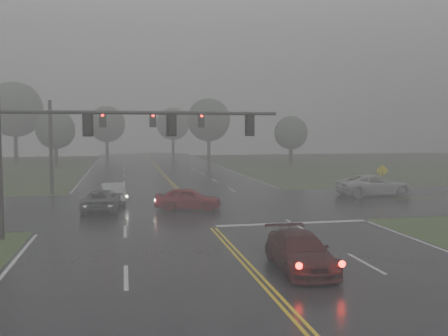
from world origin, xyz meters
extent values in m
cube|color=black|center=(0.00, 20.00, 0.00)|extent=(18.00, 160.00, 0.02)
cube|color=black|center=(0.00, 22.00, 0.00)|extent=(120.00, 14.00, 0.02)
cube|color=silver|center=(4.50, 14.40, 0.00)|extent=(8.50, 0.50, 0.01)
imported|color=#390A0C|center=(1.76, 5.75, 0.00)|extent=(2.09, 4.69, 1.34)
imported|color=maroon|center=(-0.50, 20.19, 0.00)|extent=(4.52, 2.81, 1.44)
imported|color=#ABAEB3|center=(-5.29, 24.19, 0.00)|extent=(1.84, 4.52, 1.46)
imported|color=#4E4F54|center=(-5.91, 21.13, 0.00)|extent=(2.51, 4.91, 1.33)
imported|color=silver|center=(14.59, 24.14, 0.00)|extent=(5.94, 2.83, 1.64)
cylinder|color=black|center=(-3.50, 13.47, 5.95)|extent=(13.39, 0.17, 0.17)
cube|color=black|center=(-6.18, 13.47, 5.39)|extent=(0.32, 0.26, 0.98)
cube|color=black|center=(-6.18, 13.62, 5.39)|extent=(0.52, 0.03, 1.17)
cube|color=black|center=(-2.16, 13.47, 5.39)|extent=(0.32, 0.26, 0.98)
cube|color=black|center=(-2.16, 13.62, 5.39)|extent=(0.52, 0.03, 1.17)
cube|color=black|center=(1.85, 13.47, 5.39)|extent=(0.32, 0.26, 0.98)
cube|color=black|center=(1.85, 13.62, 5.39)|extent=(0.52, 0.03, 1.17)
cylinder|color=black|center=(-10.20, 30.52, 3.75)|extent=(0.29, 0.29, 7.49)
cylinder|color=black|center=(-10.20, 30.52, 6.66)|extent=(0.19, 0.19, 0.83)
cylinder|color=black|center=(-3.43, 30.52, 6.61)|extent=(13.53, 0.19, 0.19)
cube|color=black|center=(-6.14, 30.52, 5.98)|extent=(0.35, 0.29, 1.09)
cube|color=black|center=(-6.14, 30.69, 5.98)|extent=(0.57, 0.03, 1.30)
cylinder|color=#FF0C05|center=(-6.14, 30.35, 6.33)|extent=(0.23, 0.06, 0.23)
cube|color=black|center=(-2.08, 30.52, 5.98)|extent=(0.35, 0.29, 1.09)
cube|color=black|center=(-2.08, 30.69, 5.98)|extent=(0.57, 0.03, 1.30)
cylinder|color=#FF0C05|center=(-2.08, 30.35, 6.33)|extent=(0.23, 0.06, 0.23)
cube|color=black|center=(1.98, 30.52, 5.98)|extent=(0.35, 0.29, 1.09)
cube|color=black|center=(1.98, 30.69, 5.98)|extent=(0.57, 0.03, 1.30)
cylinder|color=#FF0C05|center=(1.98, 30.35, 6.33)|extent=(0.23, 0.06, 0.23)
cylinder|color=black|center=(15.43, 24.53, 0.97)|extent=(0.06, 0.06, 1.93)
cube|color=yellow|center=(15.43, 24.56, 1.93)|extent=(1.00, 0.24, 1.01)
cylinder|color=#2F241E|center=(-13.65, 60.76, 1.50)|extent=(0.52, 0.52, 3.00)
sphere|color=#3C5337|center=(-13.65, 60.76, 5.16)|extent=(5.33, 5.33, 5.33)
cylinder|color=#2F241E|center=(9.10, 68.68, 1.96)|extent=(0.57, 0.57, 3.93)
sphere|color=#3C5337|center=(9.10, 68.68, 6.77)|extent=(6.98, 6.98, 6.98)
cylinder|color=#2F241E|center=(-7.30, 78.48, 1.79)|extent=(0.57, 0.57, 3.57)
sphere|color=#3C5337|center=(-7.30, 78.48, 6.15)|extent=(6.35, 6.35, 6.35)
cylinder|color=#2F241E|center=(19.32, 57.73, 1.37)|extent=(0.59, 0.59, 2.74)
sphere|color=#3C5337|center=(19.32, 57.73, 4.72)|extent=(4.88, 4.88, 4.88)
cylinder|color=#2F241E|center=(-21.06, 71.82, 2.42)|extent=(0.61, 0.61, 4.85)
sphere|color=#3C5337|center=(-21.06, 71.82, 8.35)|extent=(8.62, 8.62, 8.62)
cylinder|color=#2F241E|center=(5.29, 88.85, 1.85)|extent=(0.60, 0.60, 3.70)
sphere|color=#3C5337|center=(5.29, 88.85, 6.37)|extent=(6.58, 6.58, 6.58)
camera|label=1|loc=(-4.52, -11.27, 5.11)|focal=40.00mm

